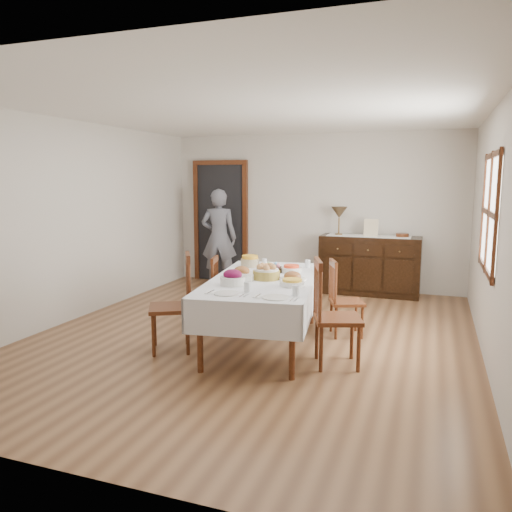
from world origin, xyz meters
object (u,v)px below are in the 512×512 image
(chair_right_near, at_px, (332,313))
(table_lamp, at_px, (339,213))
(dining_table, at_px, (264,286))
(chair_left_far, at_px, (205,292))
(chair_left_near, at_px, (175,302))
(person, at_px, (219,235))
(chair_right_far, at_px, (343,298))
(sideboard, at_px, (370,265))

(chair_right_near, bearing_deg, table_lamp, -9.73)
(dining_table, bearing_deg, chair_left_far, 148.71)
(chair_left_near, bearing_deg, dining_table, 91.67)
(chair_left_far, distance_m, chair_right_near, 1.91)
(person, bearing_deg, chair_left_near, 93.70)
(table_lamp, bearing_deg, chair_right_far, -78.11)
(chair_left_far, bearing_deg, chair_right_near, 52.06)
(chair_right_far, height_order, person, person)
(chair_right_near, bearing_deg, dining_table, 46.42)
(dining_table, relative_size, sideboard, 1.49)
(chair_right_near, xyz_separation_m, person, (-2.58, 3.08, 0.36))
(sideboard, bearing_deg, dining_table, -105.20)
(sideboard, relative_size, table_lamp, 3.41)
(dining_table, relative_size, table_lamp, 5.09)
(chair_left_far, xyz_separation_m, chair_right_near, (1.75, -0.77, 0.09))
(person, relative_size, table_lamp, 3.91)
(chair_left_far, bearing_deg, chair_right_far, 83.88)
(chair_left_near, xyz_separation_m, chair_right_far, (1.61, 1.13, -0.08))
(chair_right_near, relative_size, table_lamp, 2.32)
(person, bearing_deg, table_lamp, 173.90)
(chair_left_near, height_order, person, person)
(table_lamp, bearing_deg, dining_table, -95.69)
(chair_left_near, relative_size, table_lamp, 2.30)
(chair_right_far, xyz_separation_m, sideboard, (0.03, 2.31, 0.01))
(chair_left_far, height_order, person, person)
(sideboard, xyz_separation_m, person, (-2.54, -0.23, 0.43))
(dining_table, distance_m, chair_right_far, 1.02)
(sideboard, distance_m, table_lamp, 0.97)
(dining_table, relative_size, chair_left_near, 2.21)
(chair_left_near, xyz_separation_m, person, (-0.90, 3.20, 0.36))
(chair_left_near, bearing_deg, person, 166.65)
(chair_left_far, distance_m, person, 2.49)
(chair_right_far, bearing_deg, table_lamp, -9.75)
(chair_left_far, relative_size, chair_right_near, 0.83)
(chair_left_far, relative_size, table_lamp, 1.94)
(dining_table, xyz_separation_m, chair_right_far, (0.77, 0.63, -0.21))
(sideboard, bearing_deg, chair_left_far, -123.84)
(chair_left_far, height_order, chair_right_far, chair_right_far)
(table_lamp, bearing_deg, sideboard, 2.63)
(chair_right_far, relative_size, table_lamp, 1.97)
(dining_table, height_order, sideboard, sideboard)
(dining_table, xyz_separation_m, sideboard, (0.80, 2.93, -0.20))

